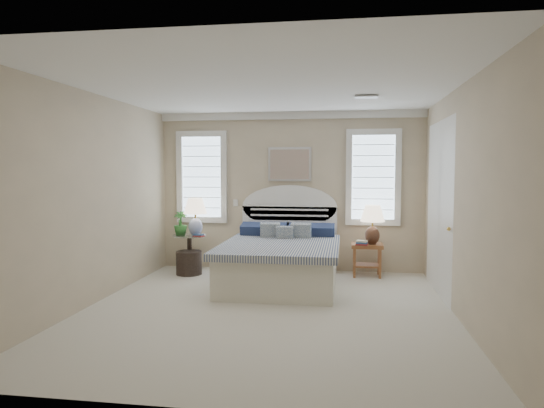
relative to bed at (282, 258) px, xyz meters
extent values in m
cube|color=beige|center=(0.00, -1.46, -0.39)|extent=(4.50, 5.00, 0.01)
cube|color=white|center=(0.00, -1.46, 2.31)|extent=(4.50, 5.00, 0.01)
cube|color=beige|center=(0.00, 1.04, 0.96)|extent=(4.50, 0.02, 2.70)
cube|color=beige|center=(-2.25, -1.46, 0.96)|extent=(0.02, 5.00, 2.70)
cube|color=beige|center=(2.25, -1.46, 0.96)|extent=(0.02, 5.00, 2.70)
cube|color=white|center=(0.00, 1.00, 2.25)|extent=(4.50, 0.08, 0.12)
cube|color=#B2B2B2|center=(1.20, -0.66, 2.29)|extent=(0.30, 0.20, 0.02)
cube|color=white|center=(-0.95, 1.03, 0.76)|extent=(0.08, 0.01, 0.12)
cube|color=#C9E6FF|center=(-1.55, 1.02, 1.21)|extent=(0.90, 0.06, 1.60)
cube|color=#C9E6FF|center=(1.40, 1.02, 1.21)|extent=(0.90, 0.06, 1.60)
cube|color=silver|center=(0.00, 1.00, 1.43)|extent=(0.74, 0.04, 0.58)
cube|color=white|center=(2.23, -0.26, 0.81)|extent=(0.02, 1.80, 2.40)
cube|color=beige|center=(0.00, -0.13, -0.11)|extent=(1.60, 2.10, 0.55)
cube|color=navy|center=(0.00, -0.18, 0.20)|extent=(1.72, 2.15, 0.10)
cube|color=white|center=(0.00, 0.98, 0.16)|extent=(1.62, 0.08, 1.10)
cube|color=navy|center=(-0.40, 0.70, 0.34)|extent=(0.75, 0.31, 0.23)
cube|color=navy|center=(0.40, 0.70, 0.34)|extent=(0.75, 0.31, 0.23)
cube|color=navy|center=(-0.25, 0.47, 0.32)|extent=(0.33, 0.20, 0.34)
cube|color=navy|center=(0.25, 0.47, 0.32)|extent=(0.33, 0.20, 0.34)
cube|color=navy|center=(0.00, 0.37, 0.30)|extent=(0.28, 0.14, 0.29)
cylinder|color=black|center=(-1.65, 0.59, -0.37)|extent=(0.32, 0.32, 0.03)
cylinder|color=black|center=(-1.65, 0.59, -0.09)|extent=(0.08, 0.08, 0.60)
cylinder|color=silver|center=(-1.65, 0.59, 0.23)|extent=(0.56, 0.56, 0.02)
cube|color=brown|center=(1.30, 0.69, 0.11)|extent=(0.50, 0.40, 0.06)
cube|color=brown|center=(1.30, 0.69, -0.21)|extent=(0.44, 0.34, 0.03)
cube|color=brown|center=(1.10, 0.54, -0.15)|extent=(0.04, 0.04, 0.47)
cube|color=brown|center=(1.10, 0.84, -0.15)|extent=(0.04, 0.04, 0.47)
cube|color=brown|center=(1.50, 0.54, -0.15)|extent=(0.04, 0.04, 0.47)
cube|color=brown|center=(1.50, 0.84, -0.15)|extent=(0.04, 0.04, 0.47)
cylinder|color=black|center=(-1.60, 0.40, -0.19)|extent=(0.53, 0.53, 0.38)
cylinder|color=silver|center=(-1.54, 0.57, 0.26)|extent=(0.15, 0.15, 0.03)
ellipsoid|color=silver|center=(-1.54, 0.57, 0.38)|extent=(0.28, 0.28, 0.30)
cylinder|color=gold|center=(-1.54, 0.57, 0.57)|extent=(0.04, 0.04, 0.11)
cylinder|color=black|center=(1.38, 0.68, 0.16)|extent=(0.14, 0.14, 0.03)
ellipsoid|color=black|center=(1.38, 0.68, 0.29)|extent=(0.25, 0.25, 0.30)
cylinder|color=gold|center=(1.38, 0.68, 0.47)|extent=(0.03, 0.03, 0.11)
imported|color=#307A31|center=(-1.79, 0.55, 0.44)|extent=(0.26, 0.26, 0.40)
cube|color=maroon|center=(-1.43, 0.41, 0.26)|extent=(0.18, 0.15, 0.02)
cube|color=navy|center=(-1.43, 0.41, 0.28)|extent=(0.17, 0.14, 0.02)
cube|color=maroon|center=(1.21, 0.54, 0.16)|extent=(0.21, 0.18, 0.02)
cube|color=navy|center=(1.21, 0.54, 0.18)|extent=(0.20, 0.17, 0.02)
cube|color=beige|center=(1.21, 0.54, 0.21)|extent=(0.19, 0.16, 0.02)
camera|label=1|loc=(0.93, -7.21, 1.33)|focal=32.00mm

